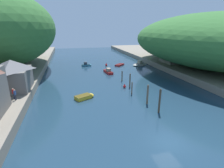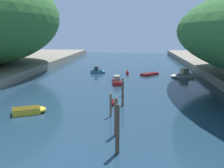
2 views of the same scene
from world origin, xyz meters
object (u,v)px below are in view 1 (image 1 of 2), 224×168
at_px(boat_small_dinghy, 139,64).
at_px(channel_buoy_near, 125,86).
at_px(boathouse_shed, 12,75).
at_px(boat_open_rowboat, 85,96).
at_px(person_on_quay, 13,93).
at_px(boat_far_upstream, 120,65).
at_px(person_by_boathouse, 15,94).
at_px(boat_cabin_cruiser, 87,65).
at_px(boat_red_skiff, 108,71).
at_px(right_bank_cottage, 171,54).
at_px(channel_buoy_far, 106,65).

distance_m(boat_small_dinghy, channel_buoy_near, 22.76).
xyz_separation_m(boathouse_shed, boat_open_rowboat, (11.76, -3.41, -3.85)).
distance_m(boat_open_rowboat, person_on_quay, 11.04).
relative_size(boat_small_dinghy, channel_buoy_near, 5.49).
bearing_deg(boat_far_upstream, person_by_boathouse, -87.82).
distance_m(boat_small_dinghy, person_on_quay, 39.06).
distance_m(boathouse_shed, person_on_quay, 4.91).
relative_size(boat_cabin_cruiser, person_by_boathouse, 1.92).
bearing_deg(boat_open_rowboat, boat_far_upstream, 124.55).
relative_size(boathouse_shed, boat_red_skiff, 1.34).
relative_size(boat_red_skiff, boat_cabin_cruiser, 1.66).
bearing_deg(boat_open_rowboat, boat_small_dinghy, 113.30).
bearing_deg(boat_open_rowboat, boat_cabin_cruiser, 146.57).
bearing_deg(boat_cabin_cruiser, person_on_quay, -34.98).
relative_size(boat_small_dinghy, person_by_boathouse, 2.89).
bearing_deg(boat_cabin_cruiser, right_bank_cottage, 64.25).
relative_size(right_bank_cottage, boat_small_dinghy, 1.51).
distance_m(boathouse_shed, boat_open_rowboat, 12.83).
distance_m(boathouse_shed, boat_far_upstream, 34.20).
bearing_deg(boathouse_shed, channel_buoy_near, 0.35).
bearing_deg(channel_buoy_far, boat_cabin_cruiser, 169.15).
bearing_deg(boathouse_shed, boat_small_dinghy, 32.20).
relative_size(person_on_quay, person_by_boathouse, 1.00).
xyz_separation_m(boathouse_shed, channel_buoy_far, (21.16, 21.93, -3.76)).
xyz_separation_m(boat_far_upstream, boat_cabin_cruiser, (-10.85, 1.10, 0.22)).
bearing_deg(channel_buoy_far, boat_far_upstream, 0.85).
distance_m(boat_open_rowboat, channel_buoy_near, 9.06).
height_order(right_bank_cottage, channel_buoy_near, right_bank_cottage).
distance_m(boat_open_rowboat, boat_cabin_cruiser, 26.72).
relative_size(boathouse_shed, channel_buoy_far, 7.01).
relative_size(channel_buoy_near, person_on_quay, 0.53).
bearing_deg(boathouse_shed, person_on_quay, -77.65).
relative_size(boat_open_rowboat, channel_buoy_near, 4.23).
distance_m(boat_red_skiff, person_on_quay, 25.82).
distance_m(right_bank_cottage, boat_open_rowboat, 33.95).
bearing_deg(boat_open_rowboat, person_by_boathouse, -106.84).
xyz_separation_m(boat_far_upstream, person_by_boathouse, (-24.53, -27.16, 2.22)).
xyz_separation_m(boat_open_rowboat, person_by_boathouse, (-10.40, -1.74, 2.13)).
distance_m(boat_cabin_cruiser, channel_buoy_near, 23.53).
distance_m(right_bank_cottage, person_by_boathouse, 43.61).
bearing_deg(boat_far_upstream, channel_buoy_far, -134.88).
height_order(boat_red_skiff, channel_buoy_far, boat_red_skiff).
distance_m(channel_buoy_near, person_on_quay, 19.78).
height_order(boat_open_rowboat, channel_buoy_near, channel_buoy_near).
bearing_deg(boathouse_shed, boat_red_skiff, 34.12).
xyz_separation_m(boathouse_shed, person_on_quay, (0.98, -4.49, -1.72)).
height_order(boathouse_shed, channel_buoy_far, boathouse_shed).
relative_size(right_bank_cottage, boat_far_upstream, 1.68).
relative_size(boathouse_shed, boat_far_upstream, 1.63).
bearing_deg(boat_red_skiff, channel_buoy_far, 72.42).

